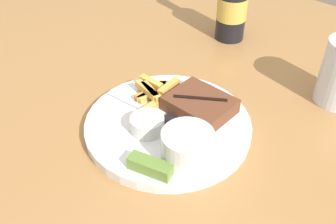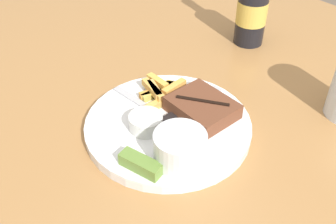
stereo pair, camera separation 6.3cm
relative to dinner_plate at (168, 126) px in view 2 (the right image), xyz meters
The scene contains 10 objects.
dining_table 0.07m from the dinner_plate, ahead, with size 1.43×1.32×0.72m.
dinner_plate is the anchor object (origin of this frame).
steak_portion 0.06m from the dinner_plate, 68.77° to the left, with size 0.11×0.09×0.03m.
fries_pile 0.07m from the dinner_plate, 149.30° to the left, with size 0.10×0.12×0.02m.
coleslaw_cup 0.10m from the dinner_plate, 30.23° to the right, with size 0.08×0.08×0.05m.
dipping_sauce_cup 0.05m from the dinner_plate, 105.83° to the right, with size 0.05×0.05×0.03m.
pickle_spear 0.11m from the dinner_plate, 61.74° to the right, with size 0.07×0.04×0.02m.
fork_utensil 0.07m from the dinner_plate, behind, with size 0.13×0.02×0.00m.
knife_utensil 0.03m from the dinner_plate, 99.67° to the left, with size 0.02×0.17×0.01m.
beer_bottle 0.35m from the dinner_plate, 107.45° to the left, with size 0.07×0.07×0.21m.
Camera 2 is at (0.37, -0.32, 1.16)m, focal length 42.00 mm.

